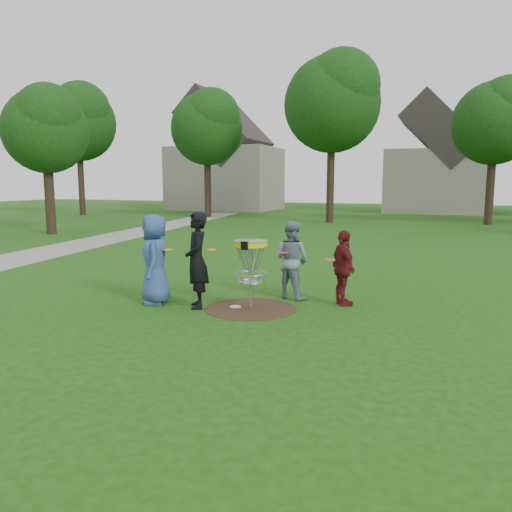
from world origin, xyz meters
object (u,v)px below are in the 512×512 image
(player_black, at_px, (197,260))
(player_maroon, at_px, (343,268))
(player_grey, at_px, (291,260))
(player_blue, at_px, (155,259))
(disc_golf_basket, at_px, (251,257))

(player_black, xyz_separation_m, player_maroon, (2.65, 1.18, -0.18))
(player_black, relative_size, player_grey, 1.14)
(player_grey, relative_size, player_maroon, 1.09)
(player_maroon, bearing_deg, player_grey, 43.10)
(player_grey, distance_m, player_maroon, 1.18)
(player_blue, height_order, disc_golf_basket, player_blue)
(player_grey, bearing_deg, player_blue, 48.50)
(disc_golf_basket, bearing_deg, player_blue, -172.90)
(player_black, xyz_separation_m, disc_golf_basket, (1.02, 0.27, 0.08))
(player_blue, distance_m, player_black, 0.95)
(player_blue, bearing_deg, player_grey, 91.48)
(player_blue, distance_m, player_grey, 2.83)
(player_grey, height_order, disc_golf_basket, player_grey)
(player_blue, distance_m, player_maroon, 3.79)
(player_blue, bearing_deg, player_maroon, 79.48)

